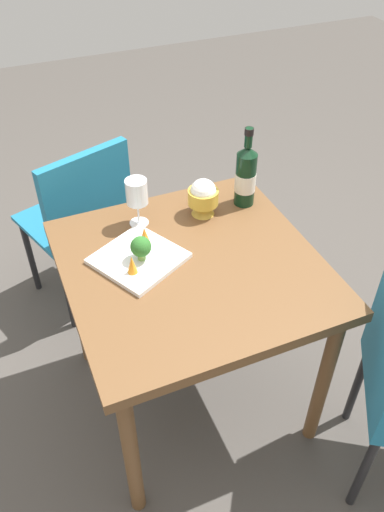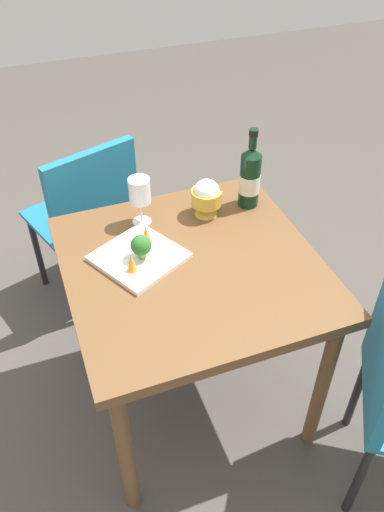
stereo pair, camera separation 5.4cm
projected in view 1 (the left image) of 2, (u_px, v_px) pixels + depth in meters
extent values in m
plane|color=#4C4742|center=(192.00, 392.00, 2.14)|extent=(8.00, 8.00, 0.00)
cube|color=brown|center=(192.00, 267.00, 1.68)|extent=(0.82, 0.82, 0.04)
cylinder|color=brown|center=(323.00, 381.00, 1.78)|extent=(0.05, 0.05, 0.68)
cylinder|color=brown|center=(234.00, 259.00, 2.26)|extent=(0.05, 0.05, 0.68)
cylinder|color=brown|center=(131.00, 454.00, 1.57)|extent=(0.05, 0.05, 0.68)
cylinder|color=brown|center=(79.00, 303.00, 2.06)|extent=(0.05, 0.05, 0.68)
cube|color=teal|center=(72.00, 220.00, 2.32)|extent=(0.51, 0.51, 0.02)
cube|color=teal|center=(88.00, 198.00, 2.08)|extent=(0.17, 0.39, 0.40)
cylinder|color=black|center=(30.00, 256.00, 2.47)|extent=(0.03, 0.03, 0.43)
cylinder|color=black|center=(90.00, 227.00, 2.64)|extent=(0.03, 0.03, 0.43)
cylinder|color=black|center=(68.00, 293.00, 2.28)|extent=(0.03, 0.03, 0.43)
cylinder|color=black|center=(129.00, 259.00, 2.45)|extent=(0.03, 0.03, 0.43)
cylinder|color=black|center=(357.00, 385.00, 1.92)|extent=(0.03, 0.03, 0.43)
cylinder|color=black|center=(363.00, 472.00, 1.66)|extent=(0.03, 0.03, 0.43)
cylinder|color=black|center=(245.00, 179.00, 1.86)|extent=(0.07, 0.07, 0.20)
cone|color=black|center=(248.00, 151.00, 1.78)|extent=(0.07, 0.07, 0.03)
cylinder|color=black|center=(249.00, 138.00, 1.75)|extent=(0.03, 0.03, 0.07)
cylinder|color=black|center=(249.00, 131.00, 1.74)|extent=(0.03, 0.03, 0.02)
cylinder|color=silver|center=(245.00, 182.00, 1.87)|extent=(0.08, 0.08, 0.07)
cylinder|color=white|center=(139.00, 223.00, 1.83)|extent=(0.07, 0.07, 0.00)
cylinder|color=white|center=(138.00, 213.00, 1.80)|extent=(0.01, 0.01, 0.08)
cylinder|color=white|center=(137.00, 192.00, 1.74)|extent=(0.08, 0.08, 0.09)
cone|color=gold|center=(203.00, 208.00, 1.86)|extent=(0.08, 0.08, 0.04)
cylinder|color=gold|center=(203.00, 197.00, 1.83)|extent=(0.11, 0.11, 0.05)
sphere|color=white|center=(203.00, 192.00, 1.81)|extent=(0.09, 0.09, 0.09)
cube|color=white|center=(139.00, 258.00, 1.67)|extent=(0.34, 0.34, 0.02)
cylinder|color=#729E4C|center=(142.00, 256.00, 1.65)|extent=(0.03, 0.03, 0.03)
sphere|color=#2D6B28|center=(141.00, 247.00, 1.63)|extent=(0.07, 0.07, 0.07)
cone|color=orange|center=(132.00, 264.00, 1.59)|extent=(0.03, 0.03, 0.06)
cone|color=orange|center=(145.00, 235.00, 1.71)|extent=(0.03, 0.03, 0.06)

